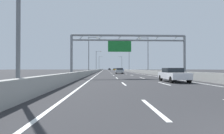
{
  "coord_description": "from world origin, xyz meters",
  "views": [
    {
      "loc": [
        -3.42,
        -2.14,
        1.36
      ],
      "look_at": [
        -0.31,
        75.99,
        2.05
      ],
      "focal_mm": 26.79,
      "sensor_mm": 36.0,
      "label": 1
    }
  ],
  "objects_px": {
    "silver_car": "(119,71)",
    "white_car": "(173,75)",
    "streetlamp_left_far": "(97,60)",
    "black_car": "(109,69)",
    "streetlamp_left_mid": "(90,53)",
    "streetlamp_right_distant": "(121,63)",
    "streetlamp_right_mid": "(147,53)",
    "blue_car": "(121,70)",
    "green_car": "(114,69)",
    "yellow_car": "(117,69)",
    "orange_car": "(115,69)",
    "streetlamp_right_far": "(129,60)",
    "sign_gantry": "(128,45)",
    "streetlamp_left_distant": "(99,62)"
  },
  "relations": [
    {
      "from": "streetlamp_right_far",
      "to": "green_car",
      "type": "height_order",
      "value": "streetlamp_right_far"
    },
    {
      "from": "streetlamp_right_mid",
      "to": "yellow_car",
      "type": "height_order",
      "value": "streetlamp_right_mid"
    },
    {
      "from": "streetlamp_left_far",
      "to": "green_car",
      "type": "bearing_deg",
      "value": 78.94
    },
    {
      "from": "streetlamp_right_distant",
      "to": "blue_car",
      "type": "bearing_deg",
      "value": -95.66
    },
    {
      "from": "streetlamp_left_mid",
      "to": "streetlamp_left_far",
      "type": "relative_size",
      "value": 1.0
    },
    {
      "from": "blue_car",
      "to": "streetlamp_right_far",
      "type": "bearing_deg",
      "value": 50.6
    },
    {
      "from": "sign_gantry",
      "to": "streetlamp_left_distant",
      "type": "xyz_separation_m",
      "value": [
        -7.29,
        88.24,
        0.53
      ]
    },
    {
      "from": "streetlamp_right_distant",
      "to": "white_car",
      "type": "bearing_deg",
      "value": -92.35
    },
    {
      "from": "streetlamp_right_mid",
      "to": "green_car",
      "type": "distance_m",
      "value": 92.2
    },
    {
      "from": "streetlamp_left_far",
      "to": "green_car",
      "type": "xyz_separation_m",
      "value": [
        11.19,
        57.29,
        -4.66
      ]
    },
    {
      "from": "sign_gantry",
      "to": "streetlamp_right_distant",
      "type": "relative_size",
      "value": 1.79
    },
    {
      "from": "streetlamp_left_far",
      "to": "orange_car",
      "type": "height_order",
      "value": "streetlamp_left_far"
    },
    {
      "from": "black_car",
      "to": "streetlamp_right_mid",
      "type": "bearing_deg",
      "value": -85.69
    },
    {
      "from": "blue_car",
      "to": "streetlamp_right_mid",
      "type": "bearing_deg",
      "value": -82.55
    },
    {
      "from": "white_car",
      "to": "blue_car",
      "type": "bearing_deg",
      "value": 89.99
    },
    {
      "from": "streetlamp_left_far",
      "to": "green_car",
      "type": "distance_m",
      "value": 58.56
    },
    {
      "from": "streetlamp_left_far",
      "to": "black_car",
      "type": "distance_m",
      "value": 64.65
    },
    {
      "from": "yellow_car",
      "to": "black_car",
      "type": "distance_m",
      "value": 34.82
    },
    {
      "from": "sign_gantry",
      "to": "streetlamp_right_mid",
      "type": "xyz_separation_m",
      "value": [
        7.64,
        18.81,
        0.53
      ]
    },
    {
      "from": "green_car",
      "to": "orange_car",
      "type": "bearing_deg",
      "value": -90.93
    },
    {
      "from": "streetlamp_left_far",
      "to": "silver_car",
      "type": "relative_size",
      "value": 2.2
    },
    {
      "from": "streetlamp_right_far",
      "to": "orange_car",
      "type": "relative_size",
      "value": 2.28
    },
    {
      "from": "green_car",
      "to": "silver_car",
      "type": "relative_size",
      "value": 1.03
    },
    {
      "from": "streetlamp_left_mid",
      "to": "black_car",
      "type": "xyz_separation_m",
      "value": [
        7.49,
        98.76,
        -4.65
      ]
    },
    {
      "from": "silver_car",
      "to": "white_car",
      "type": "bearing_deg",
      "value": -82.96
    },
    {
      "from": "streetlamp_left_far",
      "to": "streetlamp_right_far",
      "type": "xyz_separation_m",
      "value": [
        14.93,
        0.0,
        0.0
      ]
    },
    {
      "from": "streetlamp_left_distant",
      "to": "silver_car",
      "type": "height_order",
      "value": "streetlamp_left_distant"
    },
    {
      "from": "streetlamp_right_mid",
      "to": "streetlamp_left_far",
      "type": "distance_m",
      "value": 37.79
    },
    {
      "from": "streetlamp_left_mid",
      "to": "green_car",
      "type": "distance_m",
      "value": 92.8
    },
    {
      "from": "blue_car",
      "to": "yellow_car",
      "type": "distance_m",
      "value": 34.2
    },
    {
      "from": "streetlamp_left_far",
      "to": "black_car",
      "type": "xyz_separation_m",
      "value": [
        7.49,
        64.05,
        -4.65
      ]
    },
    {
      "from": "white_car",
      "to": "streetlamp_right_mid",
      "type": "bearing_deg",
      "value": 81.51
    },
    {
      "from": "streetlamp_left_mid",
      "to": "streetlamp_right_distant",
      "type": "relative_size",
      "value": 1.0
    },
    {
      "from": "streetlamp_left_mid",
      "to": "streetlamp_right_distant",
      "type": "distance_m",
      "value": 71.02
    },
    {
      "from": "green_car",
      "to": "white_car",
      "type": "distance_m",
      "value": 118.26
    },
    {
      "from": "streetlamp_right_mid",
      "to": "orange_car",
      "type": "relative_size",
      "value": 2.28
    },
    {
      "from": "streetlamp_left_mid",
      "to": "streetlamp_left_far",
      "type": "bearing_deg",
      "value": 90.0
    },
    {
      "from": "streetlamp_left_distant",
      "to": "silver_car",
      "type": "relative_size",
      "value": 2.2
    },
    {
      "from": "streetlamp_left_mid",
      "to": "blue_car",
      "type": "distance_m",
      "value": 32.25
    },
    {
      "from": "orange_car",
      "to": "yellow_car",
      "type": "distance_m",
      "value": 11.94
    },
    {
      "from": "sign_gantry",
      "to": "yellow_car",
      "type": "height_order",
      "value": "sign_gantry"
    },
    {
      "from": "orange_car",
      "to": "yellow_car",
      "type": "height_order",
      "value": "yellow_car"
    },
    {
      "from": "streetlamp_right_distant",
      "to": "yellow_car",
      "type": "distance_m",
      "value": 7.95
    },
    {
      "from": "streetlamp_right_mid",
      "to": "streetlamp_right_distant",
      "type": "relative_size",
      "value": 1.0
    },
    {
      "from": "green_car",
      "to": "streetlamp_right_distant",
      "type": "bearing_deg",
      "value": -80.6
    },
    {
      "from": "streetlamp_left_far",
      "to": "streetlamp_right_far",
      "type": "bearing_deg",
      "value": 0.0
    },
    {
      "from": "streetlamp_right_distant",
      "to": "streetlamp_right_mid",
      "type": "bearing_deg",
      "value": -90.0
    },
    {
      "from": "sign_gantry",
      "to": "streetlamp_left_mid",
      "type": "distance_m",
      "value": 20.18
    },
    {
      "from": "silver_car",
      "to": "black_car",
      "type": "bearing_deg",
      "value": 90.11
    },
    {
      "from": "green_car",
      "to": "yellow_car",
      "type": "bearing_deg",
      "value": -89.84
    }
  ]
}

